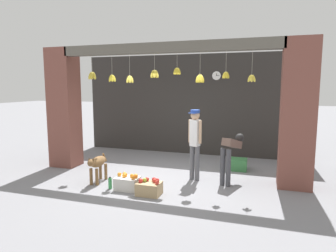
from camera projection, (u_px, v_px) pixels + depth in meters
ground_plane at (163, 178)px, 7.21m from camera, size 60.00×60.00×0.00m
shop_back_wall at (191, 105)px, 9.67m from camera, size 7.19×0.12×3.20m
shop_pillar_left at (64, 108)px, 8.18m from camera, size 0.70×0.60×3.20m
shop_pillar_right at (298, 115)px, 6.38m from camera, size 0.70×0.60×3.20m
storefront_awning at (163, 51)px, 6.93m from camera, size 5.29×0.31×0.94m
dog at (98, 164)px, 6.84m from camera, size 0.27×0.86×0.65m
shopkeeper at (195, 139)px, 6.96m from camera, size 0.33×0.30×1.66m
worker_stooping at (231, 152)px, 6.76m from camera, size 0.46×0.81×1.09m
fruit_crate_oranges at (128, 183)px, 6.39m from camera, size 0.50×0.35×0.36m
fruit_crate_apples at (149, 188)px, 6.10m from camera, size 0.48×0.37×0.34m
produce_box_green at (238, 164)px, 7.89m from camera, size 0.45×0.39×0.31m
water_bottle at (110, 183)px, 6.46m from camera, size 0.08×0.08×0.26m
wall_clock at (216, 76)px, 9.23m from camera, size 0.28×0.03×0.28m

